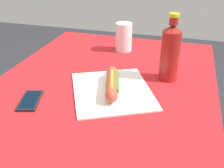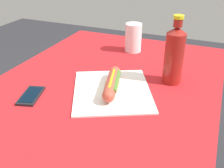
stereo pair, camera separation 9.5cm
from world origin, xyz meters
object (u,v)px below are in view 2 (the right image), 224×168
(cell_phone, at_px, (31,96))
(soda_bottle, at_px, (174,54))
(hot_dog, at_px, (112,83))
(drinking_cup, at_px, (133,38))

(cell_phone, relative_size, soda_bottle, 0.53)
(hot_dog, xyz_separation_m, cell_phone, (0.15, -0.25, -0.03))
(cell_phone, bearing_deg, soda_bottle, 124.98)
(soda_bottle, distance_m, drinking_cup, 0.36)
(soda_bottle, bearing_deg, hot_dog, -49.54)
(hot_dog, relative_size, cell_phone, 1.60)
(hot_dog, xyz_separation_m, soda_bottle, (-0.16, 0.19, 0.08))
(hot_dog, height_order, soda_bottle, soda_bottle)
(drinking_cup, bearing_deg, cell_phone, -18.74)
(hot_dog, xyz_separation_m, drinking_cup, (-0.42, -0.06, 0.04))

